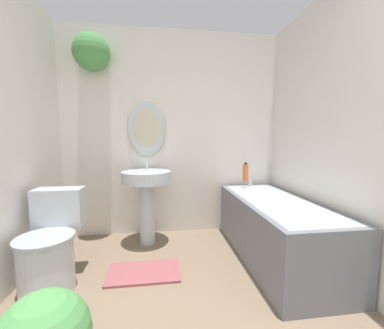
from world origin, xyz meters
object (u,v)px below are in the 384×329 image
object	(u,v)px
pedestal_sink	(147,190)
shampoo_bottle	(246,173)
toilet	(50,247)
bathtub	(275,228)

from	to	relation	value
pedestal_sink	shampoo_bottle	size ratio (longest dim) A/B	4.07
toilet	shampoo_bottle	distance (m)	2.04
toilet	bathtub	xyz separation A→B (m)	(1.92, 0.16, -0.01)
bathtub	toilet	bearing A→B (deg)	-175.13
bathtub	shampoo_bottle	bearing A→B (deg)	97.96
bathtub	shampoo_bottle	world-z (taller)	shampoo_bottle
pedestal_sink	toilet	bearing A→B (deg)	-136.23
toilet	pedestal_sink	xyz separation A→B (m)	(0.70, 0.67, 0.28)
pedestal_sink	shampoo_bottle	xyz separation A→B (m)	(1.14, 0.09, 0.16)
shampoo_bottle	toilet	bearing A→B (deg)	-157.57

